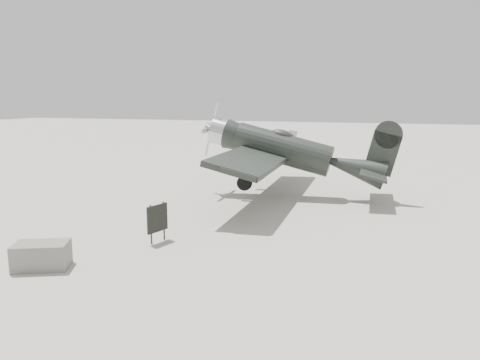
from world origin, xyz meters
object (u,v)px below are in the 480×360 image
(lowwing_monoplane, at_px, (292,152))
(equipment_block, at_px, (42,256))
(highwing_monoplane, at_px, (255,133))
(sign_board, at_px, (157,219))

(lowwing_monoplane, bearing_deg, equipment_block, -113.64)
(highwing_monoplane, height_order, sign_board, highwing_monoplane)
(highwing_monoplane, xyz_separation_m, equipment_block, (2.71, -30.43, -1.38))
(equipment_block, distance_m, sign_board, 3.89)
(lowwing_monoplane, xyz_separation_m, equipment_block, (-4.69, -12.21, -1.87))
(equipment_block, height_order, sign_board, sign_board)
(lowwing_monoplane, relative_size, highwing_monoplane, 1.35)
(highwing_monoplane, distance_m, equipment_block, 30.58)
(lowwing_monoplane, relative_size, equipment_block, 8.70)
(lowwing_monoplane, distance_m, highwing_monoplane, 19.68)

